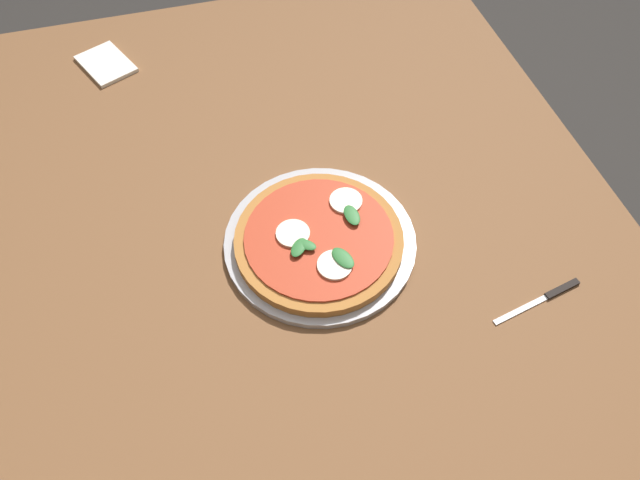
{
  "coord_description": "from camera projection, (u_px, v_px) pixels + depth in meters",
  "views": [
    {
      "loc": [
        0.58,
        -0.12,
        1.56
      ],
      "look_at": [
        0.01,
        0.04,
        0.74
      ],
      "focal_mm": 32.79,
      "sensor_mm": 36.0,
      "label": 1
    }
  ],
  "objects": [
    {
      "name": "napkin",
      "position": [
        106.0,
        64.0,
        1.29
      ],
      "size": [
        0.16,
        0.14,
        0.01
      ],
      "primitive_type": "cube",
      "rotation": [
        0.0,
        0.0,
        0.43
      ],
      "color": "white",
      "rests_on": "dining_table"
    },
    {
      "name": "knife",
      "position": [
        548.0,
        296.0,
        0.95
      ],
      "size": [
        0.04,
        0.17,
        0.01
      ],
      "color": "black",
      "rests_on": "dining_table"
    },
    {
      "name": "dining_table",
      "position": [
        298.0,
        266.0,
        1.08
      ],
      "size": [
        1.52,
        1.19,
        0.73
      ],
      "color": "brown",
      "rests_on": "ground_plane"
    },
    {
      "name": "pizza",
      "position": [
        319.0,
        239.0,
        0.99
      ],
      "size": [
        0.29,
        0.29,
        0.03
      ],
      "color": "#B27033",
      "rests_on": "serving_tray"
    },
    {
      "name": "ground_plane",
      "position": [
        305.0,
        395.0,
        1.61
      ],
      "size": [
        6.0,
        6.0,
        0.0
      ],
      "primitive_type": "plane",
      "color": "#2D2B28"
    },
    {
      "name": "serving_tray",
      "position": [
        320.0,
        241.0,
        1.01
      ],
      "size": [
        0.33,
        0.33,
        0.01
      ],
      "primitive_type": "cylinder",
      "color": "#B2B2B7",
      "rests_on": "dining_table"
    }
  ]
}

